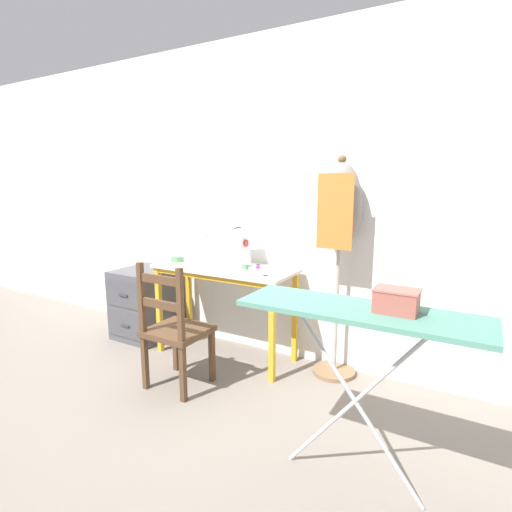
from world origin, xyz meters
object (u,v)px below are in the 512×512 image
Objects in this scene: sewing_machine at (229,248)px; storage_box at (396,301)px; scissors at (267,277)px; filing_cabinet at (146,303)px; ironing_board at (359,319)px; fabric_bowl at (177,259)px; thread_spool_near_machine at (246,267)px; thread_spool_mid_table at (258,267)px; dress_form at (340,220)px; wooden_chair at (175,330)px.

storage_box is at bearing -31.65° from sewing_machine.
scissors is 0.20× the size of filing_cabinet.
filing_cabinet is 0.58× the size of ironing_board.
fabric_bowl is 0.17× the size of filing_cabinet.
storage_box is (0.15, 0.02, 0.10)m from ironing_board.
storage_box is at bearing -33.77° from thread_spool_near_machine.
scissors is 0.28m from thread_spool_mid_table.
storage_box is (1.27, -0.85, 0.15)m from thread_spool_near_machine.
sewing_machine is 2.94× the size of scissors.
storage_box reaches higher than filing_cabinet.
thread_spool_mid_table is 0.07× the size of filing_cabinet.
filing_cabinet is 1.97m from dress_form.
wooden_chair is (-0.29, -0.66, -0.36)m from thread_spool_mid_table.
wooden_chair reaches higher than scissors.
thread_spool_near_machine is at bearing 152.77° from scissors.
sewing_machine is 8.43× the size of thread_spool_near_machine.
ironing_board reaches higher than thread_spool_near_machine.
thread_spool_near_machine is 0.05× the size of wooden_chair.
filing_cabinet is at bearing 160.13° from storage_box.
dress_form is 1.18m from storage_box.
sewing_machine is at bearing 3.28° from filing_cabinet.
scissors is at bearing -22.45° from sewing_machine.
dress_form is 8.60× the size of storage_box.
thread_spool_near_machine is at bearing 142.08° from ironing_board.
storage_box is at bearing -37.21° from thread_spool_mid_table.
scissors is 0.75m from wooden_chair.
thread_spool_mid_table is 1.52m from storage_box.
dress_form reaches higher than sewing_machine.
sewing_machine reaches higher than ironing_board.
sewing_machine is 0.41× the size of wooden_chair.
ironing_board is (1.34, -0.28, 0.41)m from wooden_chair.
fabric_bowl is 0.10× the size of ironing_board.
dress_form reaches higher than thread_spool_mid_table.
dress_form is 1.48× the size of ironing_board.
thread_spool_near_machine is 0.24× the size of storage_box.
wooden_chair is (-0.02, -0.65, -0.49)m from sewing_machine.
scissors is (0.46, -0.19, -0.15)m from sewing_machine.
filing_cabinet is (-0.90, -0.05, -0.59)m from sewing_machine.
filing_cabinet is at bearing 145.72° from wooden_chair.
dress_form is at bearing 113.34° from ironing_board.
scissors is 0.14× the size of wooden_chair.
thread_spool_mid_table is at bearing 134.01° from scissors.
scissors is 0.08× the size of dress_form.
wooden_chair is 1.43m from ironing_board.
wooden_chair is 4.82× the size of storage_box.
ironing_board reaches higher than scissors.
wooden_chair is (0.45, -0.57, -0.36)m from fabric_bowl.
sewing_machine reaches higher than thread_spool_near_machine.
sewing_machine is at bearing 148.35° from storage_box.
wooden_chair is (-0.48, -0.46, -0.34)m from scissors.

